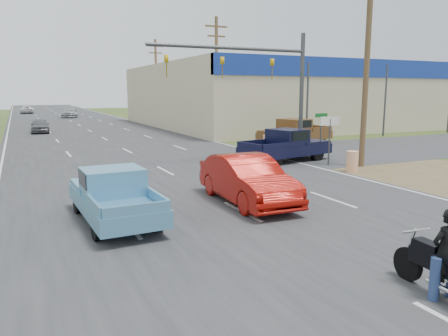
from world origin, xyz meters
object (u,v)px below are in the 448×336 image
navy_pickup (287,145)px  distant_car_white (27,110)px  red_convertible (247,180)px  rider (445,257)px  brown_pickup (294,132)px  distant_car_grey (40,126)px  distant_car_silver (69,112)px  motorcycle (446,275)px  blue_pickup (113,194)px

navy_pickup → distant_car_white: navy_pickup is taller
red_convertible → rider: rider is taller
brown_pickup → distant_car_grey: brown_pickup is taller
distant_car_white → navy_pickup: bearing=104.2°
distant_car_silver → distant_car_white: (-5.35, 15.27, -0.14)m
navy_pickup → distant_car_silver: (-6.29, 48.27, -0.11)m
distant_car_grey → rider: bearing=-80.5°
motorcycle → distant_car_grey: distant_car_grey is taller
motorcycle → distant_car_white: bearing=99.0°
red_convertible → motorcycle: (-0.09, -7.82, -0.31)m
brown_pickup → distant_car_grey: bearing=29.7°
rider → distant_car_grey: 39.01m
navy_pickup → distant_car_white: 64.60m
brown_pickup → navy_pickup: bearing=131.2°
navy_pickup → distant_car_white: bearing=178.3°
motorcycle → rider: size_ratio=1.37×
brown_pickup → distant_car_grey: (-15.89, 17.89, -0.28)m
distant_car_white → blue_pickup: bearing=94.5°
rider → distant_car_grey: size_ratio=0.42×
brown_pickup → distant_car_white: (-16.08, 57.61, -0.30)m
blue_pickup → brown_pickup: (15.32, 13.20, 0.14)m
distant_car_grey → navy_pickup: bearing=-62.2°
distant_car_white → distant_car_silver: bearing=113.1°
red_convertible → blue_pickup: (-4.56, -0.17, -0.01)m
motorcycle → distant_car_grey: 39.07m
red_convertible → distant_car_white: bearing=96.3°
distant_car_silver → distant_car_white: size_ratio=1.17×
rider → distant_car_white: bearing=-81.0°
red_convertible → distant_car_grey: (-5.13, 30.92, -0.15)m
rider → navy_pickup: navy_pickup is taller
motorcycle → distant_car_silver: 63.20m
red_convertible → distant_car_white: (-5.33, 70.65, -0.17)m
rider → distant_car_silver: size_ratio=0.30×
rider → blue_pickup: bearing=-54.3°
distant_car_grey → distant_car_silver: 24.99m
rider → blue_pickup: rider is taller
rider → distant_car_white: 78.59m
blue_pickup → distant_car_grey: bearing=88.8°
red_convertible → blue_pickup: 4.57m
blue_pickup → distant_car_grey: (-0.57, 31.09, -0.14)m
motorcycle → navy_pickup: size_ratio=0.39×
motorcycle → distant_car_silver: (0.11, 63.20, 0.28)m
motorcycle → distant_car_grey: bearing=102.6°
blue_pickup → distant_car_silver: 55.73m
blue_pickup → distant_car_silver: size_ratio=0.90×
rider → brown_pickup: 23.46m
motorcycle → brown_pickup: size_ratio=0.37×
brown_pickup → distant_car_white: size_ratio=1.29×
blue_pickup → distant_car_white: 70.82m
motorcycle → distant_car_silver: size_ratio=0.41×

